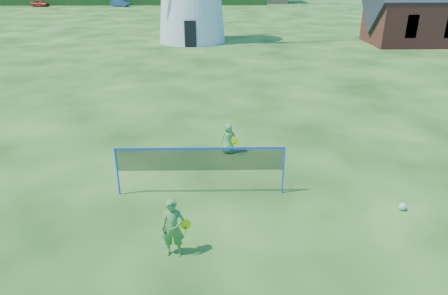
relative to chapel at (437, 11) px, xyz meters
name	(u,v)px	position (x,y,z in m)	size (l,w,h in m)	color
ground	(218,200)	(-19.33, -26.61, -2.79)	(220.00, 220.00, 0.00)	black
chapel	(437,11)	(0.00, 0.00, 0.00)	(11.74, 5.69, 9.93)	brown
badminton_net	(200,160)	(-19.84, -26.21, -1.65)	(5.05, 0.05, 1.55)	blue
player_girl	(173,228)	(-20.39, -29.10, -2.04)	(0.70, 0.37, 1.52)	#3B8133
player_boy	(229,139)	(-18.90, -23.21, -2.22)	(0.65, 0.42, 1.15)	#48964A
play_ball	(402,207)	(-14.03, -27.25, -2.68)	(0.22, 0.22, 0.22)	green
hedge	(91,2)	(-41.33, 39.39, -2.29)	(62.00, 0.80, 1.00)	#193814
car_left	(40,3)	(-49.34, 37.09, -2.25)	(1.28, 3.18, 1.08)	maroon
car_right	(120,3)	(-35.74, 37.23, -2.22)	(1.22, 3.50, 1.15)	navy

